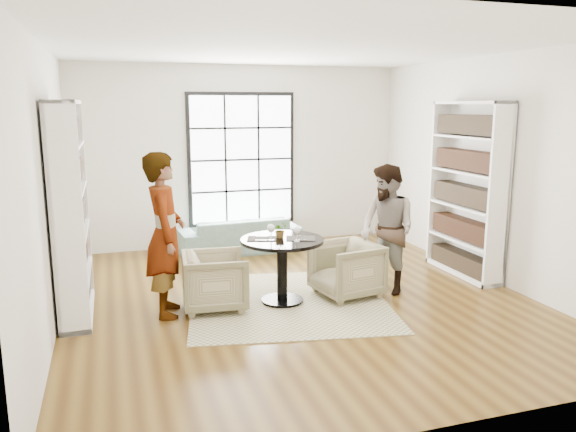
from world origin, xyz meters
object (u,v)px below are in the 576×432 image
object	(u,v)px
armchair_right	(346,269)
person_right	(387,229)
wine_glass_left	(271,229)
flower_centerpiece	(280,230)
wine_glass_right	(297,230)
sofa	(239,234)
pedestal_table	(282,256)
armchair_left	(215,281)
person_left	(165,235)

from	to	relation	value
armchair_right	person_right	xyz separation A→B (m)	(0.55, 0.00, 0.47)
wine_glass_left	flower_centerpiece	xyz separation A→B (m)	(0.14, 0.11, -0.04)
wine_glass_right	sofa	bearing A→B (deg)	91.66
wine_glass_left	wine_glass_right	bearing A→B (deg)	-26.95
pedestal_table	flower_centerpiece	world-z (taller)	flower_centerpiece
wine_glass_left	wine_glass_right	world-z (taller)	wine_glass_left
armchair_left	armchair_right	xyz separation A→B (m)	(1.63, -0.05, 0.01)
armchair_left	person_left	world-z (taller)	person_left
armchair_left	pedestal_table	bearing A→B (deg)	-86.90
pedestal_table	wine_glass_left	bearing A→B (deg)	-162.26
person_left	flower_centerpiece	xyz separation A→B (m)	(1.35, 0.03, -0.04)
sofa	flower_centerpiece	distance (m)	2.52
sofa	wine_glass_right	distance (m)	2.77
armchair_left	flower_centerpiece	size ratio (longest dim) A/B	3.82
wine_glass_right	armchair_right	bearing A→B (deg)	13.40
armchair_right	flower_centerpiece	world-z (taller)	flower_centerpiece
pedestal_table	wine_glass_right	bearing A→B (deg)	-56.71
person_right	flower_centerpiece	distance (m)	1.39
sofa	pedestal_table	bearing A→B (deg)	85.47
person_left	sofa	bearing A→B (deg)	-22.84
sofa	wine_glass_right	bearing A→B (deg)	88.12
sofa	person_right	world-z (taller)	person_right
sofa	wine_glass_right	size ratio (longest dim) A/B	10.54
sofa	armchair_left	bearing A→B (deg)	67.53
pedestal_table	person_right	distance (m)	1.40
person_right	wine_glass_left	bearing A→B (deg)	-104.28
sofa	armchair_right	distance (m)	2.65
person_left	person_right	bearing A→B (deg)	-84.42
wine_glass_left	wine_glass_right	distance (m)	0.30
sofa	person_right	distance (m)	2.91
armchair_right	wine_glass_right	bearing A→B (deg)	-86.49
sofa	person_left	world-z (taller)	person_left
armchair_left	person_left	xyz separation A→B (m)	(-0.55, 0.00, 0.59)
person_left	wine_glass_left	distance (m)	1.21
person_right	wine_glass_left	world-z (taller)	person_right
wine_glass_left	person_left	bearing A→B (deg)	176.16
wine_glass_left	wine_glass_right	xyz separation A→B (m)	(0.27, -0.14, -0.01)
wine_glass_left	sofa	bearing A→B (deg)	85.69
flower_centerpiece	wine_glass_right	bearing A→B (deg)	-62.79
armchair_left	wine_glass_right	bearing A→B (deg)	-97.79
armchair_right	person_left	size ratio (longest dim) A/B	0.41
armchair_right	wine_glass_right	world-z (taller)	wine_glass_right
sofa	wine_glass_left	size ratio (longest dim) A/B	9.89
pedestal_table	wine_glass_right	xyz separation A→B (m)	(0.12, -0.19, 0.35)
armchair_left	armchair_right	bearing A→B (deg)	-86.30
person_right	armchair_right	bearing A→B (deg)	-105.42
person_left	wine_glass_right	bearing A→B (deg)	-91.78
pedestal_table	wine_glass_left	world-z (taller)	wine_glass_left
person_left	person_right	distance (m)	2.74
person_right	wine_glass_right	bearing A→B (deg)	-97.80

